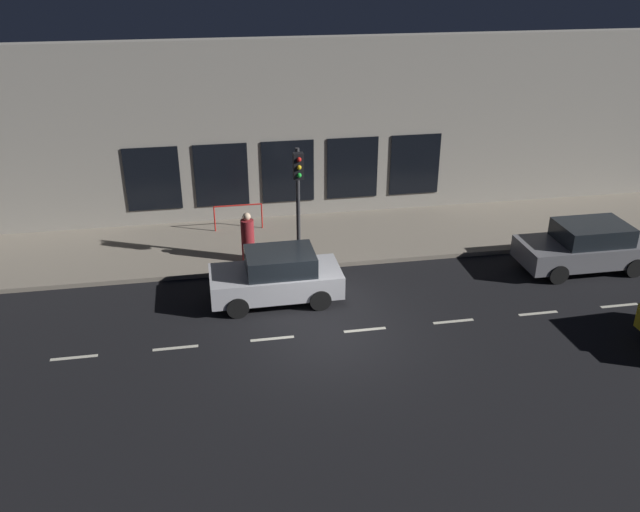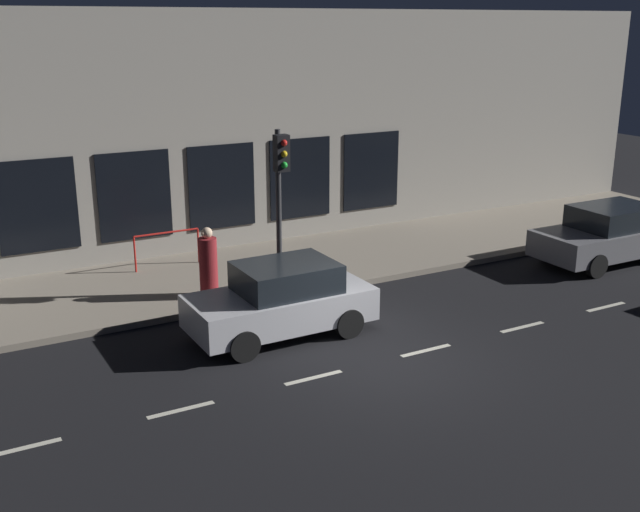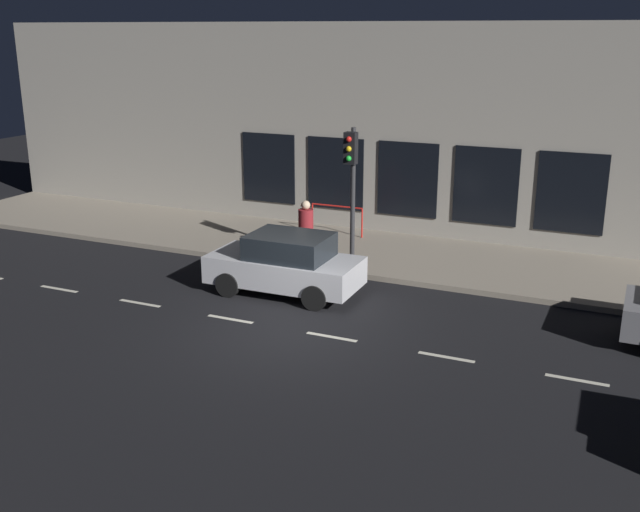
{
  "view_description": "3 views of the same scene",
  "coord_description": "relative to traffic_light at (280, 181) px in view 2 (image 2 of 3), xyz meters",
  "views": [
    {
      "loc": [
        -15.34,
        3.01,
        9.82
      ],
      "look_at": [
        1.87,
        -0.06,
        1.49
      ],
      "focal_mm": 37.16,
      "sensor_mm": 36.0,
      "label": 1
    },
    {
      "loc": [
        -11.55,
        7.78,
        6.42
      ],
      "look_at": [
        2.49,
        0.1,
        1.51
      ],
      "focal_mm": 43.01,
      "sensor_mm": 36.0,
      "label": 2
    },
    {
      "loc": [
        -14.03,
        -6.97,
        6.55
      ],
      "look_at": [
        1.51,
        -0.04,
        1.34
      ],
      "focal_mm": 41.75,
      "sensor_mm": 36.0,
      "label": 3
    }
  ],
  "objects": [
    {
      "name": "lane_centre_line",
      "position": [
        -4.17,
        -1.22,
        -2.9
      ],
      "size": [
        0.12,
        27.2,
        0.01
      ],
      "color": "beige",
      "rests_on": "ground"
    },
    {
      "name": "pedestrian_0",
      "position": [
        0.59,
        1.63,
        -1.98
      ],
      "size": [
        0.56,
        0.56,
        1.7
      ],
      "rotation": [
        0.0,
        0.0,
        0.34
      ],
      "color": "maroon",
      "rests_on": "sidewalk"
    },
    {
      "name": "parked_car_2",
      "position": [
        -2.01,
        0.98,
        -2.11
      ],
      "size": [
        1.88,
        3.91,
        1.58
      ],
      "rotation": [
        0.0,
        0.0,
        0.01
      ],
      "color": "#B7B7BC",
      "rests_on": "ground"
    },
    {
      "name": "sidewalk",
      "position": [
        2.08,
        -0.22,
        -2.83
      ],
      "size": [
        4.5,
        32.0,
        0.15
      ],
      "color": "gray",
      "rests_on": "ground"
    },
    {
      "name": "red_railing",
      "position": [
        3.27,
        1.78,
        -2.05
      ],
      "size": [
        0.05,
        1.79,
        0.97
      ],
      "color": "red",
      "rests_on": "sidewalk"
    },
    {
      "name": "building_facade",
      "position": [
        4.63,
        -0.22,
        0.48
      ],
      "size": [
        0.65,
        32.0,
        6.77
      ],
      "color": "gray",
      "rests_on": "ground"
    },
    {
      "name": "parked_car_0",
      "position": [
        -1.65,
        -9.27,
        -2.11
      ],
      "size": [
        1.93,
        4.29,
        1.58
      ],
      "rotation": [
        0.0,
        0.0,
        0.0
      ],
      "color": "slate",
      "rests_on": "ground"
    },
    {
      "name": "ground_plane",
      "position": [
        -4.17,
        -0.22,
        -2.9
      ],
      "size": [
        60.0,
        60.0,
        0.0
      ],
      "primitive_type": "plane",
      "color": "black"
    },
    {
      "name": "traffic_light",
      "position": [
        0.0,
        0.0,
        0.0
      ],
      "size": [
        0.47,
        0.32,
        3.92
      ],
      "color": "#2D2D30",
      "rests_on": "sidewalk"
    }
  ]
}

